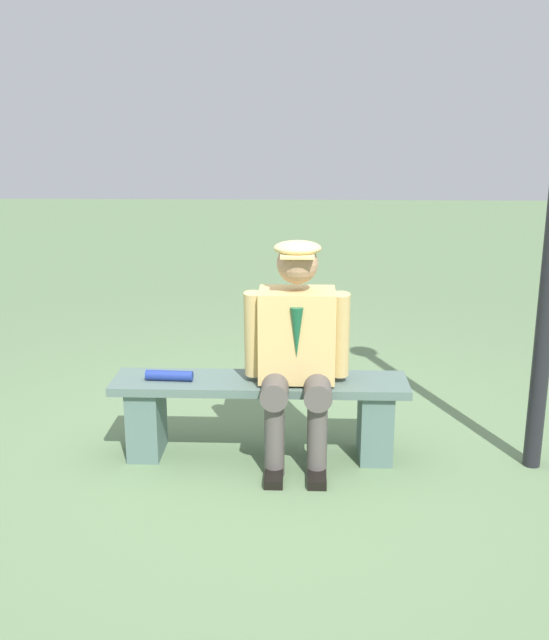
# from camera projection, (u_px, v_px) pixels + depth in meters

# --- Properties ---
(ground_plane) EXTENTS (30.00, 30.00, 0.00)m
(ground_plane) POSITION_uv_depth(u_px,v_px,m) (260.00, 454.00, 4.23)
(ground_plane) COLOR #607C53
(bench) EXTENTS (1.67, 0.36, 0.46)m
(bench) POSITION_uv_depth(u_px,v_px,m) (260.00, 407.00, 4.15)
(bench) COLOR #50675F
(bench) RESTS_ON ground
(seated_man) EXTENTS (0.59, 0.58, 1.26)m
(seated_man) POSITION_uv_depth(u_px,v_px,m) (297.00, 343.00, 3.99)
(seated_man) COLOR tan
(seated_man) RESTS_ON ground
(rolled_magazine) EXTENTS (0.27, 0.07, 0.06)m
(rolled_magazine) POSITION_uv_depth(u_px,v_px,m) (169.00, 376.00, 4.09)
(rolled_magazine) COLOR navy
(rolled_magazine) RESTS_ON bench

